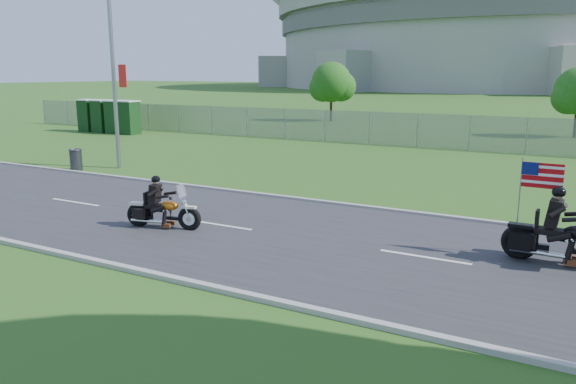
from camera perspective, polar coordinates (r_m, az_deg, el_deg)
The scene contains 15 objects.
ground at distance 15.34m, azimuth -0.88°, elevation -4.47°, with size 420.00×420.00×0.00m, color #2D5119.
road at distance 15.34m, azimuth -0.88°, elevation -4.39°, with size 120.00×8.00×0.04m, color #28282B.
curb_north at distance 18.84m, azimuth 5.23°, elevation -1.22°, with size 120.00×0.18×0.12m, color #9E9B93.
curb_south at distance 12.16m, azimuth -10.50°, elevation -8.93°, with size 120.00×0.18×0.12m, color #9E9B93.
fence at distance 35.16m, azimuth 8.28°, elevation 6.46°, with size 60.00×0.03×2.00m, color gray.
stadium at distance 185.14m, azimuth 21.03°, elevation 14.79°, with size 140.40×140.40×29.20m.
streetlight at distance 27.09m, azimuth -17.12°, elevation 14.26°, with size 0.90×2.46×10.00m.
porta_toilet_a at distance 41.89m, azimuth -15.79°, elevation 7.23°, with size 1.10×1.10×2.30m, color #103412.
porta_toilet_b at distance 42.88m, azimuth -17.14°, elevation 7.25°, with size 1.10×1.10×2.30m, color #103412.
porta_toilet_c at distance 43.90m, azimuth -18.42°, elevation 7.27°, with size 1.10×1.10×2.30m, color #103412.
porta_toilet_d at distance 44.93m, azimuth -19.65°, elevation 7.28°, with size 1.10×1.10×2.30m, color #103412.
tree_fence_mid at distance 51.42m, azimuth 4.50°, elevation 10.86°, with size 3.96×3.69×5.30m.
motorcycle_lead at distance 16.26m, azimuth -12.67°, elevation -2.01°, with size 2.27×0.91×1.54m.
motorcycle_follow at distance 14.27m, azimuth 26.29°, elevation -4.38°, with size 2.77×0.91×2.31m.
trash_can at distance 27.23m, azimuth -20.73°, elevation 3.06°, with size 0.54×0.54×0.93m, color #37383C.
Camera 1 is at (7.30, -12.77, 4.37)m, focal length 35.00 mm.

